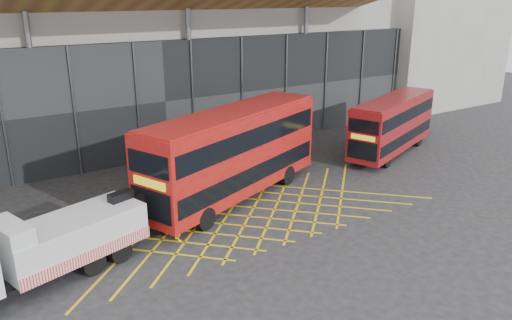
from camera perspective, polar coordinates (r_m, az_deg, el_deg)
ground_plane at (r=25.19m, az=-3.93°, el=-7.28°), size 120.00×120.00×0.00m
road_markings at (r=25.91m, az=-0.82°, el=-6.45°), size 19.96×7.16×0.01m
construction_building at (r=40.46m, az=-14.88°, el=15.13°), size 55.00×23.97×18.00m
east_building at (r=55.90m, az=18.03°, el=16.68°), size 15.00×12.00×20.00m
recovery_truck at (r=21.27m, az=-24.19°, el=-9.16°), size 10.12×4.88×3.56m
bus_towed at (r=27.19m, az=-2.61°, el=1.04°), size 12.48×7.26×5.02m
bus_second at (r=36.66m, az=15.36°, el=4.12°), size 10.07×5.71×4.05m
worker at (r=23.49m, az=-9.01°, el=-7.17°), size 0.46×0.65×1.70m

